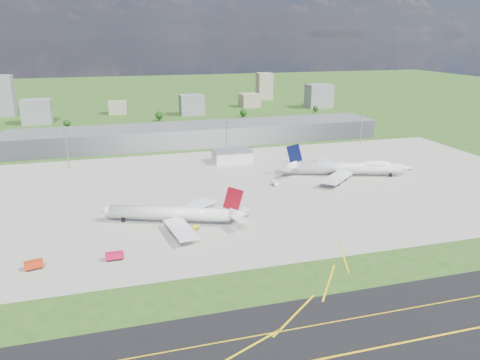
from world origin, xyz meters
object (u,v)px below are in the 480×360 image
object	(u,v)px
airliner_red_twin	(175,214)
tug_yellow	(196,228)
crash_tender	(34,265)
van_white_far	(409,169)
fire_truck	(115,256)
airliner_blue_quad	(349,167)
van_white_near	(275,183)

from	to	relation	value
airliner_red_twin	tug_yellow	distance (m)	13.10
crash_tender	tug_yellow	bearing A→B (deg)	3.65
airliner_red_twin	van_white_far	size ratio (longest dim) A/B	16.89
fire_truck	tug_yellow	world-z (taller)	fire_truck
fire_truck	airliner_blue_quad	bearing A→B (deg)	27.59
fire_truck	crash_tender	distance (m)	30.03
airliner_red_twin	airliner_blue_quad	size ratio (longest dim) A/B	0.88
van_white_far	airliner_blue_quad	bearing A→B (deg)	-178.62
crash_tender	van_white_near	distance (m)	144.26
airliner_red_twin	crash_tender	size ratio (longest dim) A/B	9.59
fire_truck	van_white_far	world-z (taller)	fire_truck
airliner_blue_quad	crash_tender	size ratio (longest dim) A/B	10.93
airliner_red_twin	van_white_far	distance (m)	170.14
airliner_blue_quad	crash_tender	xyz separation A→B (m)	(-176.24, -77.51, -4.08)
airliner_red_twin	tug_yellow	bearing A→B (deg)	151.09
fire_truck	van_white_far	distance (m)	207.66
van_white_near	van_white_far	xyz separation A→B (m)	(96.93, 6.76, -0.28)
airliner_red_twin	airliner_blue_quad	world-z (taller)	airliner_blue_quad
fire_truck	airliner_red_twin	bearing A→B (deg)	45.95
van_white_far	van_white_near	bearing A→B (deg)	-176.45
airliner_blue_quad	van_white_near	size ratio (longest dim) A/B	13.79
fire_truck	crash_tender	xyz separation A→B (m)	(-30.02, 0.66, 0.12)
airliner_red_twin	tug_yellow	size ratio (longest dim) A/B	15.82
airliner_red_twin	crash_tender	world-z (taller)	airliner_red_twin
tug_yellow	van_white_far	bearing A→B (deg)	-34.24
airliner_blue_quad	tug_yellow	size ratio (longest dim) A/B	18.03
crash_tender	van_white_near	xyz separation A→B (m)	(124.89, 72.20, -0.34)
airliner_red_twin	crash_tender	distance (m)	66.19
tug_yellow	crash_tender	bearing A→B (deg)	141.90
airliner_red_twin	airliner_blue_quad	distance (m)	126.58
airliner_red_twin	van_white_far	bearing A→B (deg)	-141.67
airliner_red_twin	van_white_near	distance (m)	78.44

